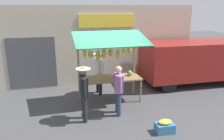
% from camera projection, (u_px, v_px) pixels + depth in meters
% --- Properties ---
extents(ground_plane, '(40.00, 40.00, 0.00)m').
position_uv_depth(ground_plane, '(110.00, 100.00, 8.19)').
color(ground_plane, '#424244').
extents(street_backdrop, '(9.00, 0.30, 3.40)m').
position_uv_depth(street_backdrop, '(96.00, 45.00, 9.75)').
color(street_backdrop, '#B2A893').
rests_on(street_backdrop, ground).
extents(market_stall, '(2.50, 1.46, 2.50)m').
position_uv_depth(market_stall, '(109.00, 59.00, 7.82)').
color(market_stall, olive).
rests_on(market_stall, ground).
extents(vendor_with_sunhat, '(0.43, 0.69, 1.65)m').
position_uv_depth(vendor_with_sunhat, '(99.00, 70.00, 8.56)').
color(vendor_with_sunhat, '#232328').
rests_on(vendor_with_sunhat, ground).
extents(shopper_with_ponytail, '(0.27, 0.68, 1.60)m').
position_uv_depth(shopper_with_ponytail, '(118.00, 87.00, 6.91)').
color(shopper_with_ponytail, navy).
rests_on(shopper_with_ponytail, ground).
extents(shopper_with_shopping_bag, '(0.43, 0.71, 1.67)m').
position_uv_depth(shopper_with_shopping_bag, '(84.00, 90.00, 6.51)').
color(shopper_with_shopping_bag, '#232328').
rests_on(shopper_with_shopping_bag, ground).
extents(parked_van, '(4.45, 1.98, 1.88)m').
position_uv_depth(parked_van, '(189.00, 59.00, 9.72)').
color(parked_van, maroon).
rests_on(parked_van, ground).
extents(produce_crate_near, '(0.52, 0.37, 0.37)m').
position_uv_depth(produce_crate_near, '(165.00, 127.00, 6.07)').
color(produce_crate_near, teal).
rests_on(produce_crate_near, ground).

